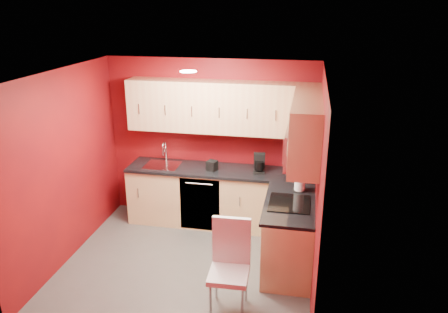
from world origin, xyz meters
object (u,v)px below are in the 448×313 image
(microwave, at_px, (302,147))
(paper_towel, at_px, (300,179))
(napkin_holder, at_px, (212,166))
(dining_chair, at_px, (229,269))
(coffee_maker, at_px, (259,163))
(sink, at_px, (163,163))

(microwave, relative_size, paper_towel, 2.38)
(microwave, distance_m, napkin_holder, 1.74)
(paper_towel, bearing_deg, dining_chair, -116.16)
(coffee_maker, relative_size, paper_towel, 0.87)
(sink, height_order, paper_towel, sink)
(sink, bearing_deg, microwave, -25.60)
(coffee_maker, bearing_deg, dining_chair, -98.34)
(napkin_holder, relative_size, dining_chair, 0.14)
(microwave, height_order, dining_chair, microwave)
(dining_chair, bearing_deg, paper_towel, 61.93)
(napkin_holder, bearing_deg, microwave, -35.49)
(sink, bearing_deg, dining_chair, -54.71)
(sink, xyz_separation_m, napkin_holder, (0.79, -0.08, 0.04))
(microwave, bearing_deg, sink, 154.40)
(sink, xyz_separation_m, dining_chair, (1.40, -1.98, -0.42))
(paper_towel, bearing_deg, sink, 164.49)
(napkin_holder, xyz_separation_m, dining_chair, (0.61, -1.90, -0.45))
(microwave, height_order, napkin_holder, microwave)
(sink, distance_m, dining_chair, 2.46)
(sink, bearing_deg, coffee_maker, -1.07)
(microwave, height_order, paper_towel, microwave)
(microwave, distance_m, paper_towel, 0.73)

